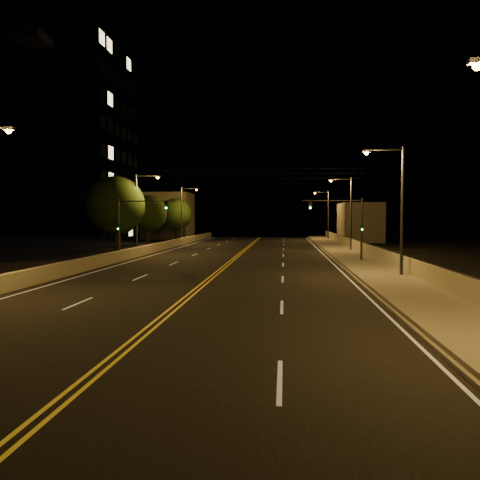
# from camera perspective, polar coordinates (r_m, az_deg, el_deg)

# --- Properties ---
(ground) EXTENTS (160.00, 160.00, 0.00)m
(ground) POSITION_cam_1_polar(r_m,az_deg,el_deg) (11.05, -20.53, -17.70)
(ground) COLOR black
(ground) RESTS_ON ground
(road) EXTENTS (18.00, 120.00, 0.02)m
(road) POSITION_cam_1_polar(r_m,az_deg,el_deg) (29.90, -3.47, -4.57)
(road) COLOR black
(road) RESTS_ON ground
(sidewalk) EXTENTS (3.60, 120.00, 0.30)m
(sidewalk) POSITION_cam_1_polar(r_m,az_deg,el_deg) (30.17, 17.31, -4.35)
(sidewalk) COLOR gray
(sidewalk) RESTS_ON ground
(curb) EXTENTS (0.14, 120.00, 0.15)m
(curb) POSITION_cam_1_polar(r_m,az_deg,el_deg) (29.85, 13.78, -4.53)
(curb) COLOR gray
(curb) RESTS_ON ground
(parapet_wall) EXTENTS (0.30, 120.00, 1.00)m
(parapet_wall) POSITION_cam_1_polar(r_m,az_deg,el_deg) (30.48, 20.37, -3.10)
(parapet_wall) COLOR #A9A48D
(parapet_wall) RESTS_ON sidewalk
(jersey_barrier) EXTENTS (0.45, 120.00, 0.93)m
(jersey_barrier) POSITION_cam_1_polar(r_m,az_deg,el_deg) (32.75, -20.42, -3.29)
(jersey_barrier) COLOR #A9A48D
(jersey_barrier) RESTS_ON ground
(distant_building_right) EXTENTS (6.00, 10.00, 6.07)m
(distant_building_right) POSITION_cam_1_polar(r_m,az_deg,el_deg) (76.58, 14.38, 2.10)
(distant_building_right) COLOR slate
(distant_building_right) RESTS_ON ground
(distant_building_left) EXTENTS (8.00, 8.00, 8.14)m
(distant_building_left) POSITION_cam_1_polar(r_m,az_deg,el_deg) (84.19, -8.75, 2.92)
(distant_building_left) COLOR slate
(distant_building_left) RESTS_ON ground
(parapet_rail) EXTENTS (0.06, 120.00, 0.06)m
(parapet_rail) POSITION_cam_1_polar(r_m,az_deg,el_deg) (30.43, 20.38, -2.11)
(parapet_rail) COLOR black
(parapet_rail) RESTS_ON parapet_wall
(lane_markings) EXTENTS (17.32, 116.00, 0.00)m
(lane_markings) POSITION_cam_1_polar(r_m,az_deg,el_deg) (29.83, -3.49, -4.56)
(lane_markings) COLOR silver
(lane_markings) RESTS_ON road
(streetlight_1) EXTENTS (2.55, 0.28, 8.12)m
(streetlight_1) POSITION_cam_1_polar(r_m,az_deg,el_deg) (30.33, 18.63, 4.37)
(streetlight_1) COLOR #2D2D33
(streetlight_1) RESTS_ON ground
(streetlight_2) EXTENTS (2.55, 0.28, 8.12)m
(streetlight_2) POSITION_cam_1_polar(r_m,az_deg,el_deg) (52.14, 13.06, 3.72)
(streetlight_2) COLOR #2D2D33
(streetlight_2) RESTS_ON ground
(streetlight_3) EXTENTS (2.55, 0.28, 8.12)m
(streetlight_3) POSITION_cam_1_polar(r_m,az_deg,el_deg) (78.28, 10.50, 3.41)
(streetlight_3) COLOR #2D2D33
(streetlight_3) RESTS_ON ground
(streetlight_5) EXTENTS (2.55, 0.28, 8.12)m
(streetlight_5) POSITION_cam_1_polar(r_m,az_deg,el_deg) (47.99, -12.17, 3.82)
(streetlight_5) COLOR #2D2D33
(streetlight_5) RESTS_ON ground
(streetlight_6) EXTENTS (2.55, 0.28, 8.12)m
(streetlight_6) POSITION_cam_1_polar(r_m,az_deg,el_deg) (67.99, -6.89, 3.54)
(streetlight_6) COLOR #2D2D33
(streetlight_6) RESTS_ON ground
(traffic_signal_right) EXTENTS (5.11, 0.31, 5.43)m
(traffic_signal_right) POSITION_cam_1_polar(r_m,az_deg,el_deg) (39.95, 13.10, 2.23)
(traffic_signal_right) COLOR #2D2D33
(traffic_signal_right) RESTS_ON ground
(traffic_signal_left) EXTENTS (5.11, 0.31, 5.43)m
(traffic_signal_left) POSITION_cam_1_polar(r_m,az_deg,el_deg) (41.77, -13.17, 2.25)
(traffic_signal_left) COLOR #2D2D33
(traffic_signal_left) RESTS_ON ground
(overhead_wires) EXTENTS (22.00, 0.03, 0.83)m
(overhead_wires) POSITION_cam_1_polar(r_m,az_deg,el_deg) (39.23, -1.33, 8.00)
(overhead_wires) COLOR black
(building_tower) EXTENTS (24.00, 15.00, 28.25)m
(building_tower) POSITION_cam_1_polar(r_m,az_deg,el_deg) (69.90, -23.80, 10.55)
(building_tower) COLOR slate
(building_tower) RESTS_ON ground
(tree_0) EXTENTS (5.90, 5.90, 7.99)m
(tree_0) POSITION_cam_1_polar(r_m,az_deg,el_deg) (48.99, -14.92, 4.10)
(tree_0) COLOR black
(tree_0) RESTS_ON ground
(tree_1) EXTENTS (5.03, 5.03, 6.82)m
(tree_1) POSITION_cam_1_polar(r_m,az_deg,el_deg) (58.40, -14.51, 3.15)
(tree_1) COLOR black
(tree_1) RESTS_ON ground
(tree_2) EXTENTS (5.08, 5.08, 6.89)m
(tree_2) POSITION_cam_1_polar(r_m,az_deg,el_deg) (65.88, -11.13, 3.18)
(tree_2) COLOR black
(tree_2) RESTS_ON ground
(tree_3) EXTENTS (5.00, 5.00, 6.77)m
(tree_3) POSITION_cam_1_polar(r_m,az_deg,el_deg) (72.93, -7.84, 3.10)
(tree_3) COLOR black
(tree_3) RESTS_ON ground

